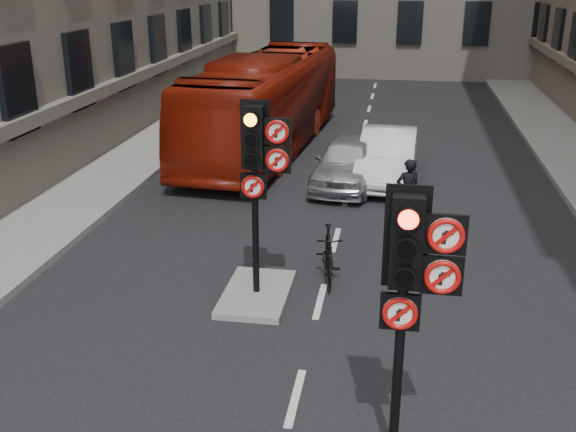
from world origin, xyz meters
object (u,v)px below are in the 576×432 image
(bus_red, at_px, (266,102))
(signal_near, at_px, (412,272))
(signal_far, at_px, (259,158))
(car_pink, at_px, (278,125))
(motorcycle, at_px, (328,254))
(car_white, at_px, (388,156))
(motorcyclist, at_px, (407,192))
(car_silver, at_px, (347,162))
(info_sign, at_px, (254,214))

(bus_red, bearing_deg, signal_near, -67.89)
(signal_far, distance_m, car_pink, 11.46)
(motorcycle, bearing_deg, signal_near, -82.77)
(signal_far, relative_size, car_white, 0.81)
(car_pink, relative_size, bus_red, 0.43)
(bus_red, xyz_separation_m, motorcyclist, (4.66, -6.35, -0.77))
(car_silver, bearing_deg, signal_near, -76.13)
(motorcyclist, distance_m, info_sign, 4.68)
(bus_red, bearing_deg, car_white, -30.72)
(signal_near, bearing_deg, signal_far, 123.02)
(signal_far, xyz_separation_m, motorcyclist, (2.67, 4.34, -1.90))
(motorcycle, bearing_deg, motorcyclist, 56.56)
(bus_red, distance_m, info_sign, 10.10)
(signal_far, height_order, bus_red, signal_far)
(car_white, relative_size, car_pink, 0.90)
(signal_far, bearing_deg, car_silver, 81.76)
(motorcycle, bearing_deg, car_white, 72.88)
(signal_near, relative_size, motorcycle, 2.08)
(car_silver, relative_size, bus_red, 0.35)
(bus_red, bearing_deg, motorcyclist, -48.96)
(bus_red, relative_size, motorcyclist, 7.04)
(car_silver, relative_size, motorcycle, 2.33)
(bus_red, height_order, motorcycle, bus_red)
(car_pink, relative_size, motorcyclist, 3.03)
(motorcycle, distance_m, motorcyclist, 3.68)
(signal_far, bearing_deg, car_pink, 98.58)
(car_white, bearing_deg, signal_near, -85.22)
(motorcyclist, relative_size, info_sign, 0.82)
(car_silver, bearing_deg, motorcycle, -83.02)
(signal_near, bearing_deg, car_pink, 105.78)
(signal_far, relative_size, info_sign, 1.82)
(signal_near, height_order, motorcyclist, signal_near)
(signal_near, bearing_deg, bus_red, 107.32)
(signal_near, relative_size, signal_far, 1.00)
(signal_far, relative_size, bus_red, 0.32)
(car_silver, distance_m, car_pink, 4.88)
(motorcyclist, xyz_separation_m, info_sign, (-2.93, -3.60, 0.58))
(signal_far, xyz_separation_m, car_pink, (-1.68, 11.16, -2.00))
(signal_near, distance_m, bus_red, 15.42)
(signal_far, xyz_separation_m, car_white, (2.13, 7.76, -1.98))
(signal_near, distance_m, car_pink, 15.86)
(signal_near, relative_size, motorcyclist, 2.23)
(car_silver, xyz_separation_m, info_sign, (-1.29, -6.37, 0.70))
(signal_near, height_order, car_pink, signal_near)
(info_sign, bearing_deg, car_silver, 68.81)
(signal_near, xyz_separation_m, motorcycle, (-1.45, 5.01, -2.07))
(motorcycle, xyz_separation_m, motorcyclist, (1.52, 3.33, 0.29))
(bus_red, xyz_separation_m, motorcycle, (3.13, -9.69, -1.06))
(car_silver, height_order, motorcyclist, motorcyclist)
(bus_red, height_order, info_sign, bus_red)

